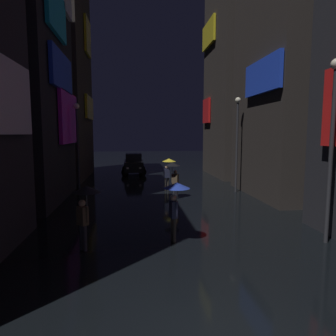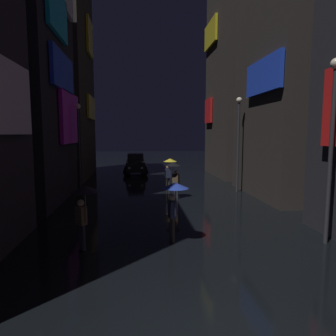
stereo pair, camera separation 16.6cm
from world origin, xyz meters
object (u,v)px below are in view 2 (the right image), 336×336
at_px(pedestrian_near_crossing_black, 84,200).
at_px(pedestrian_far_right_yellow, 169,165).
at_px(streetlamp_right_near, 332,132).
at_px(pedestrian_midstreet_centre_black, 174,170).
at_px(car_distant, 136,164).
at_px(pedestrian_foreground_left_blue, 174,195).
at_px(streetlamp_left_far, 79,138).
at_px(streetlamp_right_far, 238,134).

relative_size(pedestrian_near_crossing_black, pedestrian_far_right_yellow, 1.00).
xyz_separation_m(pedestrian_far_right_yellow, streetlamp_right_near, (4.28, -10.28, 2.14)).
xyz_separation_m(pedestrian_midstreet_centre_black, car_distant, (-2.23, 11.23, -0.74)).
xyz_separation_m(pedestrian_foreground_left_blue, streetlamp_left_far, (-4.82, 9.19, 1.83)).
xyz_separation_m(pedestrian_near_crossing_black, car_distant, (1.60, 18.67, -0.74)).
xyz_separation_m(pedestrian_foreground_left_blue, streetlamp_right_near, (5.18, -0.61, 2.14)).
distance_m(pedestrian_foreground_left_blue, car_distant, 18.33).
relative_size(pedestrian_foreground_left_blue, streetlamp_right_near, 0.34).
distance_m(pedestrian_far_right_yellow, streetlamp_left_far, 6.02).
distance_m(pedestrian_foreground_left_blue, streetlamp_right_far, 10.21).
bearing_deg(pedestrian_near_crossing_black, car_distant, 85.10).
xyz_separation_m(pedestrian_far_right_yellow, pedestrian_midstreet_centre_black, (-0.02, -2.62, 0.00)).
height_order(streetlamp_right_near, streetlamp_left_far, streetlamp_right_near).
bearing_deg(pedestrian_far_right_yellow, pedestrian_near_crossing_black, -110.94).
relative_size(pedestrian_far_right_yellow, pedestrian_midstreet_centre_black, 1.00).
bearing_deg(pedestrian_foreground_left_blue, streetlamp_right_far, 58.80).
xyz_separation_m(car_distant, streetlamp_left_far, (-3.47, -9.08, 2.57)).
relative_size(pedestrian_near_crossing_black, pedestrian_midstreet_centre_black, 1.00).
bearing_deg(pedestrian_far_right_yellow, pedestrian_foreground_left_blue, -95.33).
bearing_deg(pedestrian_far_right_yellow, streetlamp_left_far, -175.27).
distance_m(pedestrian_midstreet_centre_black, streetlamp_right_near, 9.04).
bearing_deg(streetlamp_left_far, pedestrian_midstreet_centre_black, -20.68).
bearing_deg(pedestrian_midstreet_centre_black, pedestrian_far_right_yellow, 89.55).
distance_m(pedestrian_far_right_yellow, car_distant, 8.92).
bearing_deg(streetlamp_right_far, car_distant, 123.94).
bearing_deg(pedestrian_near_crossing_black, pedestrian_foreground_left_blue, 7.82).
relative_size(pedestrian_foreground_left_blue, streetlamp_left_far, 0.38).
bearing_deg(streetlamp_left_far, streetlamp_right_far, -3.61).
xyz_separation_m(pedestrian_near_crossing_black, streetlamp_left_far, (-1.87, 9.59, 1.83)).
bearing_deg(streetlamp_right_far, pedestrian_far_right_yellow, 165.55).
distance_m(pedestrian_near_crossing_black, pedestrian_far_right_yellow, 10.78).
bearing_deg(pedestrian_far_right_yellow, pedestrian_midstreet_centre_black, -90.45).
xyz_separation_m(pedestrian_foreground_left_blue, pedestrian_far_right_yellow, (0.90, 9.66, 0.00)).
bearing_deg(pedestrian_far_right_yellow, streetlamp_right_near, -67.38).
bearing_deg(pedestrian_near_crossing_black, streetlamp_right_far, 47.78).
xyz_separation_m(pedestrian_foreground_left_blue, pedestrian_near_crossing_black, (-2.95, -0.41, 0.00)).
xyz_separation_m(streetlamp_right_near, streetlamp_left_far, (-10.00, 9.80, -0.31)).
distance_m(pedestrian_foreground_left_blue, streetlamp_right_near, 5.64).
bearing_deg(pedestrian_near_crossing_black, pedestrian_far_right_yellow, 69.06).
bearing_deg(pedestrian_foreground_left_blue, streetlamp_right_near, -6.75).
bearing_deg(pedestrian_far_right_yellow, car_distant, 104.66).
distance_m(car_distant, streetlamp_right_near, 20.19).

